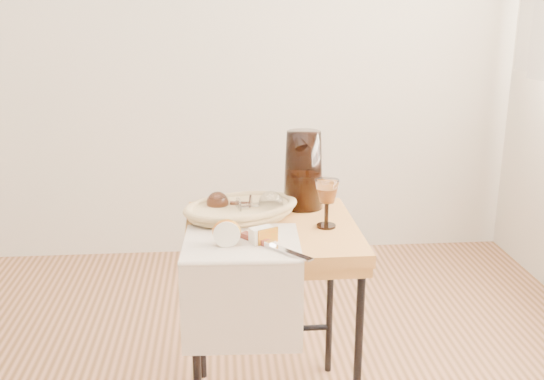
{
  "coord_description": "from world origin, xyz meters",
  "views": [
    {
      "loc": [
        0.25,
        -1.46,
        1.32
      ],
      "look_at": [
        0.4,
        0.32,
        0.79
      ],
      "focal_mm": 41.62,
      "sensor_mm": 36.0,
      "label": 1
    }
  ],
  "objects_px": {
    "apple_half": "(227,232)",
    "table_knife": "(272,244)",
    "goblet_lying_b": "(257,205)",
    "tea_towel": "(242,243)",
    "wine_goblet": "(327,203)",
    "bread_basket": "(241,211)",
    "pitcher": "(303,170)",
    "goblet_lying_a": "(232,203)",
    "side_table": "(271,323)"
  },
  "relations": [
    {
      "from": "tea_towel",
      "to": "bread_basket",
      "type": "height_order",
      "value": "bread_basket"
    },
    {
      "from": "side_table",
      "to": "table_knife",
      "type": "relative_size",
      "value": 2.61
    },
    {
      "from": "wine_goblet",
      "to": "pitcher",
      "type": "bearing_deg",
      "value": 102.82
    },
    {
      "from": "table_knife",
      "to": "apple_half",
      "type": "bearing_deg",
      "value": -146.34
    },
    {
      "from": "side_table",
      "to": "tea_towel",
      "type": "height_order",
      "value": "tea_towel"
    },
    {
      "from": "goblet_lying_a",
      "to": "goblet_lying_b",
      "type": "bearing_deg",
      "value": 165.69
    },
    {
      "from": "tea_towel",
      "to": "table_knife",
      "type": "xyz_separation_m",
      "value": [
        0.08,
        -0.05,
        0.01
      ]
    },
    {
      "from": "side_table",
      "to": "goblet_lying_b",
      "type": "distance_m",
      "value": 0.39
    },
    {
      "from": "bread_basket",
      "to": "apple_half",
      "type": "distance_m",
      "value": 0.24
    },
    {
      "from": "bread_basket",
      "to": "pitcher",
      "type": "bearing_deg",
      "value": 2.53
    },
    {
      "from": "goblet_lying_b",
      "to": "pitcher",
      "type": "bearing_deg",
      "value": 24.7
    },
    {
      "from": "pitcher",
      "to": "wine_goblet",
      "type": "bearing_deg",
      "value": -101.45
    },
    {
      "from": "apple_half",
      "to": "goblet_lying_a",
      "type": "bearing_deg",
      "value": 86.55
    },
    {
      "from": "goblet_lying_a",
      "to": "pitcher",
      "type": "height_order",
      "value": "pitcher"
    },
    {
      "from": "table_knife",
      "to": "bread_basket",
      "type": "bearing_deg",
      "value": 155.24
    },
    {
      "from": "apple_half",
      "to": "side_table",
      "type": "bearing_deg",
      "value": 50.0
    },
    {
      "from": "side_table",
      "to": "goblet_lying_b",
      "type": "xyz_separation_m",
      "value": [
        -0.04,
        0.05,
        0.38
      ]
    },
    {
      "from": "bread_basket",
      "to": "pitcher",
      "type": "relative_size",
      "value": 1.12
    },
    {
      "from": "side_table",
      "to": "goblet_lying_a",
      "type": "relative_size",
      "value": 5.77
    },
    {
      "from": "side_table",
      "to": "pitcher",
      "type": "height_order",
      "value": "pitcher"
    },
    {
      "from": "side_table",
      "to": "tea_towel",
      "type": "relative_size",
      "value": 2.02
    },
    {
      "from": "side_table",
      "to": "apple_half",
      "type": "bearing_deg",
      "value": -131.12
    },
    {
      "from": "wine_goblet",
      "to": "apple_half",
      "type": "relative_size",
      "value": 1.87
    },
    {
      "from": "tea_towel",
      "to": "wine_goblet",
      "type": "relative_size",
      "value": 2.18
    },
    {
      "from": "tea_towel",
      "to": "pitcher",
      "type": "xyz_separation_m",
      "value": [
        0.22,
        0.31,
        0.13
      ]
    },
    {
      "from": "pitcher",
      "to": "apple_half",
      "type": "xyz_separation_m",
      "value": [
        -0.26,
        -0.33,
        -0.09
      ]
    },
    {
      "from": "bread_basket",
      "to": "apple_half",
      "type": "bearing_deg",
      "value": -124.75
    },
    {
      "from": "apple_half",
      "to": "bread_basket",
      "type": "bearing_deg",
      "value": 79.18
    },
    {
      "from": "bread_basket",
      "to": "table_knife",
      "type": "bearing_deg",
      "value": -97.09
    },
    {
      "from": "wine_goblet",
      "to": "side_table",
      "type": "bearing_deg",
      "value": 171.06
    },
    {
      "from": "tea_towel",
      "to": "goblet_lying_b",
      "type": "relative_size",
      "value": 2.57
    },
    {
      "from": "side_table",
      "to": "pitcher",
      "type": "relative_size",
      "value": 2.25
    },
    {
      "from": "wine_goblet",
      "to": "apple_half",
      "type": "distance_m",
      "value": 0.33
    },
    {
      "from": "tea_towel",
      "to": "table_knife",
      "type": "distance_m",
      "value": 0.1
    },
    {
      "from": "tea_towel",
      "to": "wine_goblet",
      "type": "bearing_deg",
      "value": 26.2
    },
    {
      "from": "apple_half",
      "to": "table_knife",
      "type": "height_order",
      "value": "apple_half"
    },
    {
      "from": "pitcher",
      "to": "wine_goblet",
      "type": "distance_m",
      "value": 0.21
    },
    {
      "from": "tea_towel",
      "to": "goblet_lying_a",
      "type": "bearing_deg",
      "value": 97.87
    },
    {
      "from": "goblet_lying_a",
      "to": "table_knife",
      "type": "xyz_separation_m",
      "value": [
        0.11,
        -0.28,
        -0.03
      ]
    },
    {
      "from": "side_table",
      "to": "wine_goblet",
      "type": "xyz_separation_m",
      "value": [
        0.16,
        -0.03,
        0.41
      ]
    },
    {
      "from": "tea_towel",
      "to": "goblet_lying_b",
      "type": "bearing_deg",
      "value": 76.29
    },
    {
      "from": "pitcher",
      "to": "apple_half",
      "type": "height_order",
      "value": "pitcher"
    },
    {
      "from": "apple_half",
      "to": "table_knife",
      "type": "distance_m",
      "value": 0.13
    },
    {
      "from": "bread_basket",
      "to": "wine_goblet",
      "type": "xyz_separation_m",
      "value": [
        0.25,
        -0.1,
        0.05
      ]
    },
    {
      "from": "goblet_lying_b",
      "to": "apple_half",
      "type": "height_order",
      "value": "goblet_lying_b"
    },
    {
      "from": "bread_basket",
      "to": "goblet_lying_a",
      "type": "distance_m",
      "value": 0.04
    },
    {
      "from": "goblet_lying_b",
      "to": "wine_goblet",
      "type": "relative_size",
      "value": 0.85
    },
    {
      "from": "wine_goblet",
      "to": "tea_towel",
      "type": "bearing_deg",
      "value": -156.26
    },
    {
      "from": "tea_towel",
      "to": "wine_goblet",
      "type": "xyz_separation_m",
      "value": [
        0.26,
        0.11,
        0.07
      ]
    },
    {
      "from": "pitcher",
      "to": "goblet_lying_b",
      "type": "bearing_deg",
      "value": -167.66
    }
  ]
}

